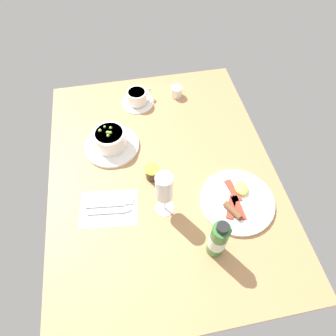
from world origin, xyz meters
The scene contains 9 objects.
ground_plane centered at (0.00, 0.00, -1.50)cm, with size 110.00×84.00×3.00cm, color #B27F51.
porridge_bowl centered at (-15.12, -17.64, 3.84)cm, with size 21.53×21.53×9.20cm.
cutlery_setting centered at (12.20, -20.57, 0.24)cm, with size 16.19×21.24×0.90cm.
coffee_cup centered at (-38.34, -4.31, 2.93)cm, with size 14.36×14.36×6.38cm.
creamer_jug centered at (-39.94, 13.78, 2.41)cm, with size 5.19×6.04×5.30cm.
wine_glass centered at (15.56, -1.89, 13.01)cm, with size 6.59×6.59×19.52cm.
jam_jar centered at (2.14, -3.99, 2.86)cm, with size 5.16×5.16×5.65cm.
sauce_bottle_green centered at (32.81, 10.96, 8.50)cm, with size 5.41×5.41×18.50cm.
breakfast_plate centered at (17.88, 23.38, 0.90)cm, with size 25.90×25.90×3.70cm.
Camera 1 is at (59.57, -9.07, 89.55)cm, focal length 30.56 mm.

